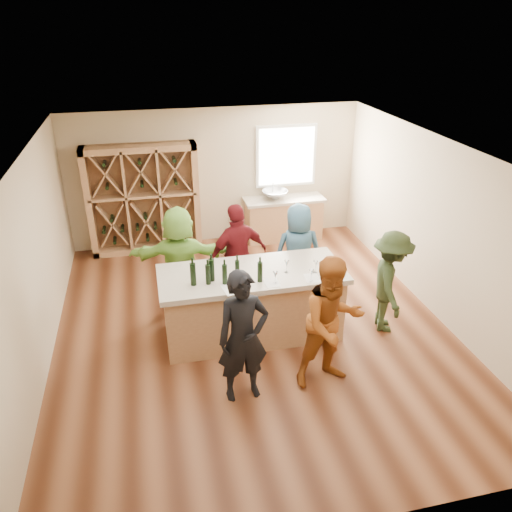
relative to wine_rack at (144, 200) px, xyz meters
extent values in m
cube|color=brown|center=(1.50, -3.27, -1.15)|extent=(6.00, 7.00, 0.10)
cube|color=white|center=(1.50, -3.27, 1.75)|extent=(6.00, 7.00, 0.10)
cube|color=#C6B18F|center=(1.50, 0.28, 0.30)|extent=(6.00, 0.10, 2.80)
cube|color=#C6B18F|center=(1.50, -6.82, 0.30)|extent=(6.00, 0.10, 2.80)
cube|color=#C6B18F|center=(-1.55, -3.27, 0.30)|extent=(0.10, 7.00, 2.80)
cube|color=#C6B18F|center=(4.55, -3.27, 0.30)|extent=(0.10, 7.00, 2.80)
cube|color=white|center=(3.00, 0.20, 0.65)|extent=(1.30, 0.06, 1.30)
cube|color=white|center=(3.00, 0.17, 0.65)|extent=(1.18, 0.01, 1.18)
cube|color=tan|center=(0.00, 0.00, 0.00)|extent=(2.20, 0.45, 2.20)
cube|color=tan|center=(2.90, -0.07, -0.67)|extent=(1.60, 0.58, 0.86)
cube|color=#BBAD9A|center=(2.90, -0.07, -0.21)|extent=(1.70, 0.62, 0.06)
imported|color=silver|center=(2.70, -0.07, -0.09)|extent=(0.54, 0.54, 0.19)
cylinder|color=silver|center=(2.70, 0.11, -0.03)|extent=(0.02, 0.02, 0.30)
cube|color=tan|center=(1.46, -3.43, -0.60)|extent=(2.60, 1.00, 1.00)
cube|color=#BBAD9A|center=(1.46, -3.43, -0.06)|extent=(2.72, 1.12, 0.08)
cylinder|color=black|center=(0.59, -3.61, 0.15)|extent=(0.10, 0.10, 0.33)
cylinder|color=black|center=(0.79, -3.63, 0.13)|extent=(0.10, 0.10, 0.29)
cylinder|color=black|center=(0.85, -3.55, 0.15)|extent=(0.10, 0.10, 0.33)
cylinder|color=black|center=(1.02, -3.68, 0.13)|extent=(0.08, 0.08, 0.29)
cylinder|color=black|center=(1.22, -3.54, 0.11)|extent=(0.08, 0.08, 0.27)
cone|color=white|center=(1.15, -3.91, 0.07)|extent=(0.07, 0.07, 0.18)
cone|color=white|center=(1.70, -3.83, 0.07)|extent=(0.09, 0.09, 0.19)
cone|color=white|center=(2.20, -3.89, 0.08)|extent=(0.09, 0.09, 0.19)
cone|color=white|center=(1.94, -3.55, 0.08)|extent=(0.10, 0.10, 0.20)
cone|color=white|center=(2.35, -3.65, 0.07)|extent=(0.08, 0.08, 0.18)
cube|color=white|center=(1.08, -3.84, -0.02)|extent=(0.30, 0.37, 0.00)
cube|color=white|center=(1.66, -3.80, -0.02)|extent=(0.20, 0.27, 0.00)
cube|color=white|center=(2.25, -3.80, -0.02)|extent=(0.22, 0.29, 0.00)
imported|color=black|center=(1.06, -4.73, -0.20)|extent=(0.69, 0.53, 1.79)
imported|color=#994C19|center=(2.22, -4.70, -0.18)|extent=(0.95, 0.61, 1.84)
imported|color=#263319|center=(3.53, -3.73, -0.29)|extent=(0.77, 1.15, 1.63)
imported|color=#590F14|center=(1.43, -2.50, -0.20)|extent=(1.16, 0.82, 1.79)
imported|color=#335972|center=(2.46, -2.48, -0.26)|extent=(0.85, 0.57, 1.69)
imported|color=#8CC64C|center=(0.49, -2.43, -0.20)|extent=(1.73, 0.82, 1.79)
cylinder|color=black|center=(1.51, -3.73, 0.13)|extent=(0.07, 0.07, 0.30)
camera|label=1|loc=(0.08, -9.68, 3.42)|focal=35.00mm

